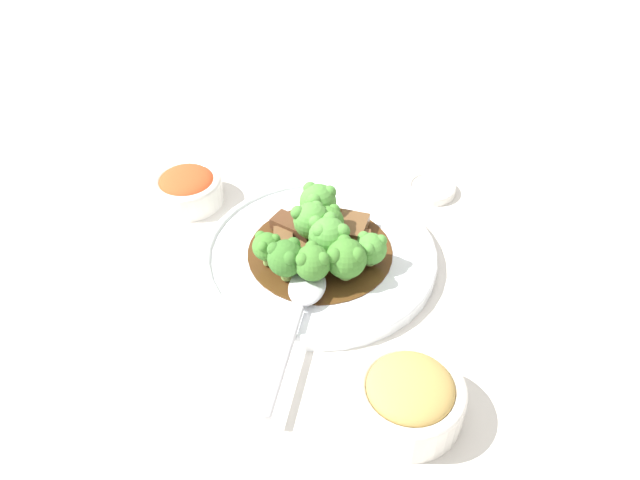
# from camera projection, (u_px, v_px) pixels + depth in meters

# --- Properties ---
(ground_plane) EXTENTS (4.00, 4.00, 0.00)m
(ground_plane) POSITION_uv_depth(u_px,v_px,m) (320.00, 260.00, 0.79)
(ground_plane) COLOR silver
(main_plate) EXTENTS (0.29, 0.29, 0.02)m
(main_plate) POSITION_uv_depth(u_px,v_px,m) (320.00, 254.00, 0.78)
(main_plate) COLOR white
(main_plate) RESTS_ON ground_plane
(beef_strip_0) EXTENTS (0.05, 0.06, 0.01)m
(beef_strip_0) POSITION_uv_depth(u_px,v_px,m) (362.00, 245.00, 0.77)
(beef_strip_0) COLOR brown
(beef_strip_0) RESTS_ON main_plate
(beef_strip_1) EXTENTS (0.05, 0.06, 0.01)m
(beef_strip_1) POSITION_uv_depth(u_px,v_px,m) (294.00, 226.00, 0.79)
(beef_strip_1) COLOR #56331E
(beef_strip_1) RESTS_ON main_plate
(beef_strip_2) EXTENTS (0.05, 0.06, 0.02)m
(beef_strip_2) POSITION_uv_depth(u_px,v_px,m) (304.00, 261.00, 0.75)
(beef_strip_2) COLOR brown
(beef_strip_2) RESTS_ON main_plate
(beef_strip_3) EXTENTS (0.06, 0.06, 0.01)m
(beef_strip_3) POSITION_uv_depth(u_px,v_px,m) (352.00, 227.00, 0.79)
(beef_strip_3) COLOR brown
(beef_strip_3) RESTS_ON main_plate
(beef_strip_4) EXTENTS (0.05, 0.07, 0.01)m
(beef_strip_4) POSITION_uv_depth(u_px,v_px,m) (283.00, 246.00, 0.77)
(beef_strip_4) COLOR brown
(beef_strip_4) RESTS_ON main_plate
(broccoli_floret_0) EXTENTS (0.05, 0.05, 0.06)m
(broccoli_floret_0) POSITION_uv_depth(u_px,v_px,m) (331.00, 235.00, 0.74)
(broccoli_floret_0) COLOR #7FA84C
(broccoli_floret_0) RESTS_ON main_plate
(broccoli_floret_1) EXTENTS (0.05, 0.05, 0.05)m
(broccoli_floret_1) POSITION_uv_depth(u_px,v_px,m) (318.00, 201.00, 0.80)
(broccoli_floret_1) COLOR #7FA84C
(broccoli_floret_1) RESTS_ON main_plate
(broccoli_floret_2) EXTENTS (0.04, 0.04, 0.05)m
(broccoli_floret_2) POSITION_uv_depth(u_px,v_px,m) (286.00, 258.00, 0.72)
(broccoli_floret_2) COLOR #7FA84C
(broccoli_floret_2) RESTS_ON main_plate
(broccoli_floret_3) EXTENTS (0.05, 0.05, 0.05)m
(broccoli_floret_3) POSITION_uv_depth(u_px,v_px,m) (345.00, 258.00, 0.72)
(broccoli_floret_3) COLOR #7FA84C
(broccoli_floret_3) RESTS_ON main_plate
(broccoli_floret_4) EXTENTS (0.03, 0.03, 0.04)m
(broccoli_floret_4) POSITION_uv_depth(u_px,v_px,m) (267.00, 246.00, 0.74)
(broccoli_floret_4) COLOR #7FA84C
(broccoli_floret_4) RESTS_ON main_plate
(broccoli_floret_5) EXTENTS (0.04, 0.04, 0.05)m
(broccoli_floret_5) POSITION_uv_depth(u_px,v_px,m) (328.00, 221.00, 0.77)
(broccoli_floret_5) COLOR #8EB756
(broccoli_floret_5) RESTS_ON main_plate
(broccoli_floret_6) EXTENTS (0.04, 0.04, 0.05)m
(broccoli_floret_6) POSITION_uv_depth(u_px,v_px,m) (312.00, 262.00, 0.71)
(broccoli_floret_6) COLOR #7FA84C
(broccoli_floret_6) RESTS_ON main_plate
(broccoli_floret_7) EXTENTS (0.04, 0.04, 0.04)m
(broccoli_floret_7) POSITION_uv_depth(u_px,v_px,m) (371.00, 248.00, 0.74)
(broccoli_floret_7) COLOR #8EB756
(broccoli_floret_7) RESTS_ON main_plate
(broccoli_floret_8) EXTENTS (0.05, 0.05, 0.06)m
(broccoli_floret_8) POSITION_uv_depth(u_px,v_px,m) (309.00, 221.00, 0.76)
(broccoli_floret_8) COLOR #7FA84C
(broccoli_floret_8) RESTS_ON main_plate
(serving_spoon) EXTENTS (0.16, 0.16, 0.01)m
(serving_spoon) POSITION_uv_depth(u_px,v_px,m) (304.00, 297.00, 0.70)
(serving_spoon) COLOR #B7B7BC
(serving_spoon) RESTS_ON main_plate
(side_bowl_kimchi) EXTENTS (0.10, 0.10, 0.05)m
(side_bowl_kimchi) POSITION_uv_depth(u_px,v_px,m) (187.00, 187.00, 0.86)
(side_bowl_kimchi) COLOR white
(side_bowl_kimchi) RESTS_ON ground_plane
(side_bowl_appetizer) EXTENTS (0.11, 0.11, 0.06)m
(side_bowl_appetizer) POSITION_uv_depth(u_px,v_px,m) (409.00, 397.00, 0.60)
(side_bowl_appetizer) COLOR white
(side_bowl_appetizer) RESTS_ON ground_plane
(sauce_dish) EXTENTS (0.07, 0.07, 0.01)m
(sauce_dish) POSITION_uv_depth(u_px,v_px,m) (431.00, 188.00, 0.89)
(sauce_dish) COLOR white
(sauce_dish) RESTS_ON ground_plane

